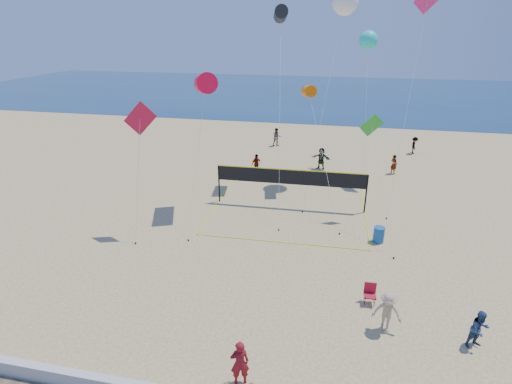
% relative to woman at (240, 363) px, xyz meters
% --- Properties ---
extents(ground, '(120.00, 120.00, 0.00)m').
position_rel_woman_xyz_m(ground, '(0.99, 1.73, -0.88)').
color(ground, '#D7C179').
rests_on(ground, ground).
extents(ocean, '(140.00, 50.00, 0.03)m').
position_rel_woman_xyz_m(ocean, '(0.99, 63.73, -0.86)').
color(ocean, navy).
rests_on(ocean, ground).
extents(woman, '(0.74, 0.62, 1.75)m').
position_rel_woman_xyz_m(woman, '(0.00, 0.00, 0.00)').
color(woman, maroon).
rests_on(woman, ground).
extents(bystander_a, '(0.94, 0.86, 1.57)m').
position_rel_woman_xyz_m(bystander_a, '(8.35, 3.45, -0.09)').
color(bystander_a, navy).
rests_on(bystander_a, ground).
extents(bystander_b, '(1.21, 0.80, 1.74)m').
position_rel_woman_xyz_m(bystander_b, '(5.04, 3.65, -0.01)').
color(bystander_b, tan).
rests_on(bystander_b, ground).
extents(far_person_0, '(0.92, 1.00, 1.65)m').
position_rel_woman_xyz_m(far_person_0, '(-3.70, 20.39, -0.05)').
color(far_person_0, gray).
rests_on(far_person_0, ground).
extents(far_person_1, '(1.75, 1.02, 1.80)m').
position_rel_woman_xyz_m(far_person_1, '(1.40, 22.73, 0.03)').
color(far_person_1, gray).
rests_on(far_person_1, ground).
extents(far_person_2, '(0.68, 0.69, 1.61)m').
position_rel_woman_xyz_m(far_person_2, '(7.26, 22.65, -0.07)').
color(far_person_2, gray).
rests_on(far_person_2, ground).
extents(far_person_3, '(1.07, 0.96, 1.81)m').
position_rel_woman_xyz_m(far_person_3, '(-3.34, 28.70, 0.03)').
color(far_person_3, gray).
rests_on(far_person_3, ground).
extents(far_person_4, '(0.67, 1.07, 1.59)m').
position_rel_woman_xyz_m(far_person_4, '(9.74, 28.81, -0.08)').
color(far_person_4, gray).
rests_on(far_person_4, ground).
extents(camp_chair, '(0.53, 0.65, 1.06)m').
position_rel_woman_xyz_m(camp_chair, '(4.52, 5.29, -0.34)').
color(camp_chair, '#A91327').
rests_on(camp_chair, ground).
extents(trash_barrel, '(0.78, 0.78, 0.91)m').
position_rel_woman_xyz_m(trash_barrel, '(5.29, 10.87, -0.42)').
color(trash_barrel, '#165390').
rests_on(trash_barrel, ground).
extents(volleyball_net, '(10.14, 9.99, 2.65)m').
position_rel_woman_xyz_m(volleyball_net, '(-0.18, 14.53, 0.96)').
color(volleyball_net, black).
rests_on(volleyball_net, ground).
extents(kite_0, '(2.24, 6.26, 8.84)m').
position_rel_woman_xyz_m(kite_0, '(-5.32, 13.42, 7.18)').
color(kite_0, '#FE0932').
rests_on(kite_0, ground).
extents(kite_1, '(2.07, 9.24, 12.51)m').
position_rel_woman_xyz_m(kite_1, '(-1.76, 19.09, 11.04)').
color(kite_1, black).
rests_on(kite_1, ground).
extents(kite_2, '(3.37, 7.84, 7.61)m').
position_rel_woman_xyz_m(kite_2, '(0.44, 18.08, 6.22)').
color(kite_2, '#FF6A02').
rests_on(kite_2, ground).
extents(kite_3, '(1.96, 1.93, 7.64)m').
position_rel_woman_xyz_m(kite_3, '(-7.75, 9.53, 5.58)').
color(kite_3, red).
rests_on(kite_3, ground).
extents(kite_4, '(2.23, 5.06, 6.58)m').
position_rel_woman_xyz_m(kite_4, '(4.57, 13.74, 4.63)').
color(kite_4, green).
rests_on(kite_4, ground).
extents(kite_5, '(2.64, 8.26, 13.82)m').
position_rel_woman_xyz_m(kite_5, '(7.69, 21.22, 11.31)').
color(kite_5, '#ED2772').
rests_on(kite_5, ground).
extents(kite_6, '(2.65, 7.74, 13.55)m').
position_rel_woman_xyz_m(kite_6, '(2.38, 20.54, 11.80)').
color(kite_6, white).
rests_on(kite_6, ground).
extents(kite_7, '(1.65, 6.04, 10.88)m').
position_rel_woman_xyz_m(kite_7, '(4.34, 24.30, 9.29)').
color(kite_7, '#20DBCD').
rests_on(kite_7, ground).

